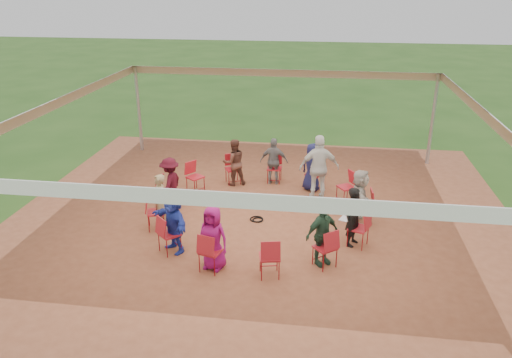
# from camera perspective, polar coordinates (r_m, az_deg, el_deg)

# --- Properties ---
(ground) EXTENTS (80.00, 80.00, 0.00)m
(ground) POSITION_cam_1_polar(r_m,az_deg,el_deg) (12.91, 0.46, -4.68)
(ground) COLOR #254816
(ground) RESTS_ON ground
(dirt_patch) EXTENTS (13.00, 13.00, 0.00)m
(dirt_patch) POSITION_cam_1_polar(r_m,az_deg,el_deg) (12.91, 0.46, -4.66)
(dirt_patch) COLOR brown
(dirt_patch) RESTS_ON ground
(tent) EXTENTS (10.33, 10.33, 3.00)m
(tent) POSITION_cam_1_polar(r_m,az_deg,el_deg) (12.04, 0.50, 5.47)
(tent) COLOR #B2B2B7
(tent) RESTS_ON ground
(chair_0) EXTENTS (0.57, 0.56, 0.90)m
(chair_0) POSITION_cam_1_polar(r_m,az_deg,el_deg) (11.75, 11.61, -5.55)
(chair_0) COLOR #B21A25
(chair_0) RESTS_ON ground
(chair_1) EXTENTS (0.48, 0.46, 0.90)m
(chair_1) POSITION_cam_1_polar(r_m,az_deg,el_deg) (12.88, 12.21, -3.07)
(chair_1) COLOR #B21A25
(chair_1) RESTS_ON ground
(chair_2) EXTENTS (0.60, 0.59, 0.90)m
(chair_2) POSITION_cam_1_polar(r_m,az_deg,el_deg) (13.94, 10.27, -0.95)
(chair_2) COLOR #B21A25
(chair_2) RESTS_ON ground
(chair_3) EXTENTS (0.58, 0.59, 0.90)m
(chair_3) POSITION_cam_1_polar(r_m,az_deg,el_deg) (14.72, 6.65, 0.53)
(chair_3) COLOR #B21A25
(chair_3) RESTS_ON ground
(chair_4) EXTENTS (0.43, 0.45, 0.90)m
(chair_4) POSITION_cam_1_polar(r_m,az_deg,el_deg) (15.11, 2.12, 1.23)
(chair_4) COLOR #B21A25
(chair_4) RESTS_ON ground
(chair_5) EXTENTS (0.57, 0.58, 0.90)m
(chair_5) POSITION_cam_1_polar(r_m,az_deg,el_deg) (15.04, -2.64, 1.12)
(chair_5) COLOR #B21A25
(chair_5) RESTS_ON ground
(chair_6) EXTENTS (0.60, 0.60, 0.90)m
(chair_6) POSITION_cam_1_polar(r_m,az_deg,el_deg) (14.52, -6.97, 0.19)
(chair_6) COLOR #B21A25
(chair_6) RESTS_ON ground
(chair_7) EXTENTS (0.50, 0.48, 0.90)m
(chair_7) POSITION_cam_1_polar(r_m,az_deg,el_deg) (13.63, -10.16, -1.48)
(chair_7) COLOR #B21A25
(chair_7) RESTS_ON ground
(chair_8) EXTENTS (0.55, 0.54, 0.90)m
(chair_8) POSITION_cam_1_polar(r_m,az_deg,el_deg) (12.52, -11.40, -3.75)
(chair_8) COLOR #B21A25
(chair_8) RESTS_ON ground
(chair_9) EXTENTS (0.61, 0.61, 0.90)m
(chair_9) POSITION_cam_1_polar(r_m,az_deg,el_deg) (11.43, -9.87, -6.25)
(chair_9) COLOR #B21A25
(chair_9) RESTS_ON ground
(chair_10) EXTENTS (0.52, 0.54, 0.90)m
(chair_10) POSITION_cam_1_polar(r_m,az_deg,el_deg) (10.63, -5.21, -8.27)
(chair_10) COLOR #B21A25
(chair_10) RESTS_ON ground
(chair_11) EXTENTS (0.50, 0.52, 0.90)m
(chair_11) POSITION_cam_1_polar(r_m,az_deg,el_deg) (10.41, 1.56, -8.90)
(chair_11) COLOR #B21A25
(chair_11) RESTS_ON ground
(chair_12) EXTENTS (0.60, 0.61, 0.90)m
(chair_12) POSITION_cam_1_polar(r_m,az_deg,el_deg) (10.83, 7.90, -7.79)
(chair_12) COLOR #B21A25
(chair_12) RESTS_ON ground
(person_seated_0) EXTENTS (0.51, 0.61, 1.42)m
(person_seated_0) POSITION_cam_1_polar(r_m,az_deg,el_deg) (11.67, 11.16, -4.25)
(person_seated_0) COLOR black
(person_seated_0) RESTS_ON ground
(person_seated_1) EXTENTS (0.61, 1.36, 1.42)m
(person_seated_1) POSITION_cam_1_polar(r_m,az_deg,el_deg) (12.75, 11.77, -1.97)
(person_seated_1) COLOR #ADA79B
(person_seated_1) RESTS_ON ground
(person_seated_2) EXTENTS (0.80, 0.68, 1.42)m
(person_seated_2) POSITION_cam_1_polar(r_m,az_deg,el_deg) (14.53, 6.45, 1.38)
(person_seated_2) COLOR #161840
(person_seated_2) RESTS_ON ground
(person_seated_3) EXTENTS (0.85, 0.45, 1.42)m
(person_seated_3) POSITION_cam_1_polar(r_m,az_deg,el_deg) (14.90, 2.07, 2.04)
(person_seated_3) COLOR slate
(person_seated_3) RESTS_ON ground
(person_seated_4) EXTENTS (0.80, 0.66, 1.42)m
(person_seated_4) POSITION_cam_1_polar(r_m,az_deg,el_deg) (14.83, -2.53, 1.93)
(person_seated_4) COLOR #553126
(person_seated_4) RESTS_ON ground
(person_seated_5) EXTENTS (0.59, 0.98, 1.42)m
(person_seated_5) POSITION_cam_1_polar(r_m,az_deg,el_deg) (13.47, -9.77, -0.50)
(person_seated_5) COLOR #3F0A16
(person_seated_5) RESTS_ON ground
(person_seated_6) EXTENTS (0.49, 0.60, 1.42)m
(person_seated_6) POSITION_cam_1_polar(r_m,az_deg,el_deg) (12.41, -10.94, -2.60)
(person_seated_6) COLOR #937E55
(person_seated_6) RESTS_ON ground
(person_seated_7) EXTENTS (1.30, 1.27, 1.42)m
(person_seated_7) POSITION_cam_1_polar(r_m,az_deg,el_deg) (11.35, -9.43, -4.89)
(person_seated_7) COLOR #2538A8
(person_seated_7) RESTS_ON ground
(person_seated_8) EXTENTS (0.78, 0.56, 1.42)m
(person_seated_8) POSITION_cam_1_polar(r_m,az_deg,el_deg) (10.59, -4.94, -6.72)
(person_seated_8) COLOR #910F60
(person_seated_8) RESTS_ON ground
(person_seated_9) EXTENTS (0.92, 0.86, 1.42)m
(person_seated_9) POSITION_cam_1_polar(r_m,az_deg,el_deg) (10.78, 7.57, -6.29)
(person_seated_9) COLOR #284934
(person_seated_9) RESTS_ON ground
(standing_person) EXTENTS (1.17, 0.73, 1.87)m
(standing_person) POSITION_cam_1_polar(r_m,az_deg,el_deg) (13.84, 7.23, 1.26)
(standing_person) COLOR silver
(standing_person) RESTS_ON ground
(cable_coil) EXTENTS (0.44, 0.44, 0.03)m
(cable_coil) POSITION_cam_1_polar(r_m,az_deg,el_deg) (12.88, 0.12, -4.64)
(cable_coil) COLOR black
(cable_coil) RESTS_ON ground
(laptop) EXTENTS (0.34, 0.37, 0.21)m
(laptop) POSITION_cam_1_polar(r_m,az_deg,el_deg) (11.74, 10.39, -4.30)
(laptop) COLOR #B7B7BC
(laptop) RESTS_ON ground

